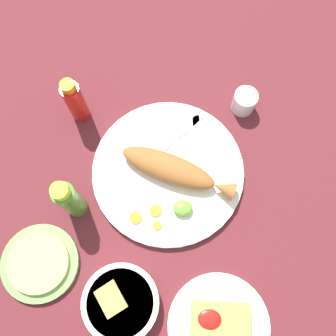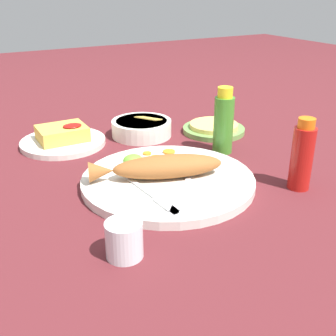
{
  "view_description": "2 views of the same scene",
  "coord_description": "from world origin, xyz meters",
  "px_view_note": "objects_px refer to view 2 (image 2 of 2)",
  "views": [
    {
      "loc": [
        -0.01,
        0.26,
        0.87
      ],
      "look_at": [
        0.0,
        0.0,
        0.04
      ],
      "focal_mm": 40.0,
      "sensor_mm": 36.0,
      "label": 1
    },
    {
      "loc": [
        -0.39,
        -0.7,
        0.39
      ],
      "look_at": [
        0.0,
        0.0,
        0.04
      ],
      "focal_mm": 45.0,
      "sensor_mm": 36.0,
      "label": 2
    }
  ],
  "objects_px": {
    "salt_cup": "(124,242)",
    "tortilla_plate": "(214,130)",
    "main_plate": "(168,181)",
    "hot_sauce_bottle_red": "(302,156)",
    "guacamole_bowl": "(142,127)",
    "fork_far": "(154,197)",
    "fried_fish": "(161,167)",
    "hot_sauce_bottle_green": "(224,122)",
    "fork_near": "(181,196)",
    "side_plate_fries": "(63,142)"
  },
  "relations": [
    {
      "from": "guacamole_bowl",
      "to": "main_plate",
      "type": "bearing_deg",
      "value": -105.7
    },
    {
      "from": "hot_sauce_bottle_green",
      "to": "tortilla_plate",
      "type": "height_order",
      "value": "hot_sauce_bottle_green"
    },
    {
      "from": "fork_near",
      "to": "fried_fish",
      "type": "bearing_deg",
      "value": -143.2
    },
    {
      "from": "fork_near",
      "to": "fork_far",
      "type": "xyz_separation_m",
      "value": [
        -0.05,
        0.02,
        0.0
      ]
    },
    {
      "from": "main_plate",
      "to": "side_plate_fries",
      "type": "height_order",
      "value": "main_plate"
    },
    {
      "from": "main_plate",
      "to": "hot_sauce_bottle_green",
      "type": "bearing_deg",
      "value": 24.64
    },
    {
      "from": "hot_sauce_bottle_green",
      "to": "salt_cup",
      "type": "relative_size",
      "value": 2.76
    },
    {
      "from": "hot_sauce_bottle_red",
      "to": "tortilla_plate",
      "type": "xyz_separation_m",
      "value": [
        0.05,
        0.37,
        -0.06
      ]
    },
    {
      "from": "hot_sauce_bottle_red",
      "to": "tortilla_plate",
      "type": "relative_size",
      "value": 0.86
    },
    {
      "from": "fork_near",
      "to": "hot_sauce_bottle_green",
      "type": "bearing_deg",
      "value": 170.69
    },
    {
      "from": "fork_near",
      "to": "hot_sauce_bottle_red",
      "type": "xyz_separation_m",
      "value": [
        0.25,
        -0.05,
        0.05
      ]
    },
    {
      "from": "fork_near",
      "to": "tortilla_plate",
      "type": "distance_m",
      "value": 0.44
    },
    {
      "from": "fried_fish",
      "to": "salt_cup",
      "type": "xyz_separation_m",
      "value": [
        -0.17,
        -0.19,
        -0.02
      ]
    },
    {
      "from": "salt_cup",
      "to": "tortilla_plate",
      "type": "bearing_deg",
      "value": 42.31
    },
    {
      "from": "side_plate_fries",
      "to": "guacamole_bowl",
      "type": "height_order",
      "value": "guacamole_bowl"
    },
    {
      "from": "tortilla_plate",
      "to": "fork_far",
      "type": "bearing_deg",
      "value": -139.2
    },
    {
      "from": "main_plate",
      "to": "salt_cup",
      "type": "relative_size",
      "value": 6.1
    },
    {
      "from": "fork_far",
      "to": "tortilla_plate",
      "type": "height_order",
      "value": "fork_far"
    },
    {
      "from": "main_plate",
      "to": "hot_sauce_bottle_green",
      "type": "relative_size",
      "value": 2.21
    },
    {
      "from": "fried_fish",
      "to": "fork_near",
      "type": "relative_size",
      "value": 1.9
    },
    {
      "from": "main_plate",
      "to": "hot_sauce_bottle_green",
      "type": "xyz_separation_m",
      "value": [
        0.21,
        0.1,
        0.07
      ]
    },
    {
      "from": "fork_far",
      "to": "hot_sauce_bottle_red",
      "type": "distance_m",
      "value": 0.31
    },
    {
      "from": "side_plate_fries",
      "to": "guacamole_bowl",
      "type": "relative_size",
      "value": 1.34
    },
    {
      "from": "hot_sauce_bottle_red",
      "to": "hot_sauce_bottle_green",
      "type": "bearing_deg",
      "value": 94.81
    },
    {
      "from": "tortilla_plate",
      "to": "main_plate",
      "type": "bearing_deg",
      "value": -140.28
    },
    {
      "from": "hot_sauce_bottle_green",
      "to": "salt_cup",
      "type": "bearing_deg",
      "value": -144.06
    },
    {
      "from": "tortilla_plate",
      "to": "fork_near",
      "type": "bearing_deg",
      "value": -132.97
    },
    {
      "from": "fork_far",
      "to": "guacamole_bowl",
      "type": "xyz_separation_m",
      "value": [
        0.15,
        0.37,
        0.01
      ]
    },
    {
      "from": "fork_near",
      "to": "fork_far",
      "type": "distance_m",
      "value": 0.05
    },
    {
      "from": "fried_fish",
      "to": "salt_cup",
      "type": "distance_m",
      "value": 0.25
    },
    {
      "from": "main_plate",
      "to": "fried_fish",
      "type": "relative_size",
      "value": 1.3
    },
    {
      "from": "main_plate",
      "to": "guacamole_bowl",
      "type": "height_order",
      "value": "guacamole_bowl"
    },
    {
      "from": "fried_fish",
      "to": "side_plate_fries",
      "type": "bearing_deg",
      "value": 127.09
    },
    {
      "from": "fried_fish",
      "to": "fork_far",
      "type": "height_order",
      "value": "fried_fish"
    },
    {
      "from": "fried_fish",
      "to": "hot_sauce_bottle_green",
      "type": "bearing_deg",
      "value": 40.71
    },
    {
      "from": "main_plate",
      "to": "salt_cup",
      "type": "xyz_separation_m",
      "value": [
        -0.18,
        -0.19,
        0.02
      ]
    },
    {
      "from": "fork_near",
      "to": "hot_sauce_bottle_green",
      "type": "height_order",
      "value": "hot_sauce_bottle_green"
    },
    {
      "from": "side_plate_fries",
      "to": "fried_fish",
      "type": "bearing_deg",
      "value": -71.47
    },
    {
      "from": "hot_sauce_bottle_red",
      "to": "side_plate_fries",
      "type": "xyz_separation_m",
      "value": [
        -0.35,
        0.48,
        -0.06
      ]
    },
    {
      "from": "main_plate",
      "to": "guacamole_bowl",
      "type": "distance_m",
      "value": 0.31
    },
    {
      "from": "fork_near",
      "to": "hot_sauce_bottle_green",
      "type": "relative_size",
      "value": 0.9
    },
    {
      "from": "hot_sauce_bottle_red",
      "to": "guacamole_bowl",
      "type": "height_order",
      "value": "hot_sauce_bottle_red"
    },
    {
      "from": "salt_cup",
      "to": "hot_sauce_bottle_red",
      "type": "bearing_deg",
      "value": 5.94
    },
    {
      "from": "salt_cup",
      "to": "main_plate",
      "type": "bearing_deg",
      "value": 45.88
    },
    {
      "from": "fork_near",
      "to": "fork_far",
      "type": "bearing_deg",
      "value": -75.64
    },
    {
      "from": "side_plate_fries",
      "to": "tortilla_plate",
      "type": "bearing_deg",
      "value": -15.16
    },
    {
      "from": "fork_far",
      "to": "side_plate_fries",
      "type": "distance_m",
      "value": 0.41
    },
    {
      "from": "fork_near",
      "to": "side_plate_fries",
      "type": "distance_m",
      "value": 0.44
    },
    {
      "from": "fork_near",
      "to": "hot_sauce_bottle_green",
      "type": "xyz_separation_m",
      "value": [
        0.23,
        0.19,
        0.06
      ]
    },
    {
      "from": "fried_fish",
      "to": "salt_cup",
      "type": "bearing_deg",
      "value": -112.45
    }
  ]
}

